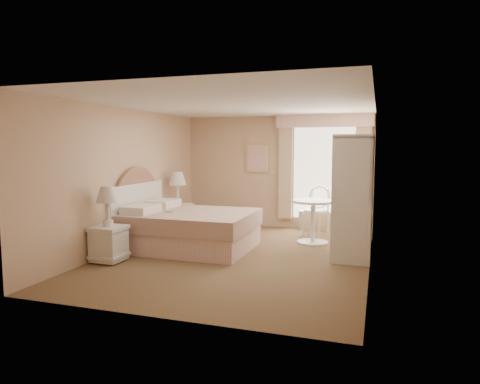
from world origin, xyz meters
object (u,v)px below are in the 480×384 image
(bed, at_px, (184,227))
(cafe_chair, at_px, (317,207))
(nightstand_near, at_px, (108,234))
(armoire, at_px, (354,207))
(nightstand_far, at_px, (178,210))
(round_table, at_px, (313,215))

(bed, xyz_separation_m, cafe_chair, (2.11, 1.93, 0.21))
(nightstand_near, bearing_deg, armoire, 23.03)
(nightstand_near, height_order, nightstand_far, nightstand_far)
(round_table, bearing_deg, cafe_chair, 92.81)
(nightstand_near, xyz_separation_m, armoire, (3.65, 1.55, 0.38))
(cafe_chair, bearing_deg, nightstand_far, -147.06)
(round_table, relative_size, armoire, 0.41)
(bed, distance_m, nightstand_far, 1.44)
(cafe_chair, bearing_deg, round_table, -67.96)
(bed, distance_m, round_table, 2.42)
(round_table, height_order, armoire, armoire)
(nightstand_near, xyz_separation_m, cafe_chair, (2.84, 3.14, 0.14))
(nightstand_near, distance_m, armoire, 3.99)
(cafe_chair, height_order, armoire, armoire)
(nightstand_far, xyz_separation_m, round_table, (2.88, -0.14, 0.07))
(bed, xyz_separation_m, nightstand_near, (-0.73, -1.22, 0.07))
(bed, relative_size, armoire, 1.12)
(bed, xyz_separation_m, nightstand_far, (-0.73, 1.23, 0.10))
(nightstand_far, bearing_deg, nightstand_near, -90.00)
(bed, height_order, nightstand_near, bed)
(bed, relative_size, round_table, 2.73)
(cafe_chair, relative_size, armoire, 0.50)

